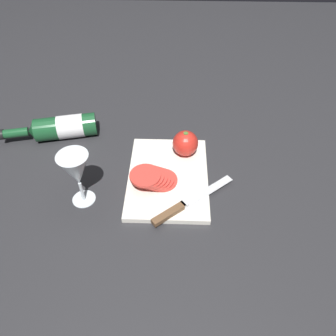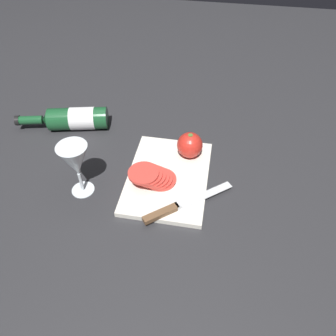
{
  "view_description": "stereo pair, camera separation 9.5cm",
  "coord_description": "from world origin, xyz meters",
  "px_view_note": "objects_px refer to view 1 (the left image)",
  "views": [
    {
      "loc": [
        0.7,
        0.03,
        0.72
      ],
      "look_at": [
        0.03,
        0.01,
        0.05
      ],
      "focal_mm": 35.0,
      "sensor_mm": 36.0,
      "label": 1
    },
    {
      "loc": [
        0.69,
        0.13,
        0.72
      ],
      "look_at": [
        0.03,
        0.01,
        0.05
      ],
      "focal_mm": 35.0,
      "sensor_mm": 36.0,
      "label": 2
    }
  ],
  "objects_px": {
    "wine_bottle": "(63,127)",
    "whole_tomato": "(185,143)",
    "knife": "(178,208)",
    "tomato_slice_stack_near": "(154,178)",
    "wine_glass": "(76,171)"
  },
  "relations": [
    {
      "from": "knife",
      "to": "tomato_slice_stack_near",
      "type": "height_order",
      "value": "tomato_slice_stack_near"
    },
    {
      "from": "wine_bottle",
      "to": "tomato_slice_stack_near",
      "type": "height_order",
      "value": "wine_bottle"
    },
    {
      "from": "wine_bottle",
      "to": "wine_glass",
      "type": "xyz_separation_m",
      "value": [
        0.27,
        0.12,
        0.08
      ]
    },
    {
      "from": "wine_bottle",
      "to": "tomato_slice_stack_near",
      "type": "relative_size",
      "value": 2.35
    },
    {
      "from": "wine_bottle",
      "to": "whole_tomato",
      "type": "xyz_separation_m",
      "value": [
        0.09,
        0.41,
        0.02
      ]
    },
    {
      "from": "whole_tomato",
      "to": "knife",
      "type": "relative_size",
      "value": 0.35
    },
    {
      "from": "wine_bottle",
      "to": "tomato_slice_stack_near",
      "type": "distance_m",
      "value": 0.39
    },
    {
      "from": "wine_bottle",
      "to": "whole_tomato",
      "type": "bearing_deg",
      "value": 77.82
    },
    {
      "from": "knife",
      "to": "tomato_slice_stack_near",
      "type": "distance_m",
      "value": 0.12
    },
    {
      "from": "whole_tomato",
      "to": "wine_glass",
      "type": "bearing_deg",
      "value": -56.95
    },
    {
      "from": "wine_glass",
      "to": "tomato_slice_stack_near",
      "type": "height_order",
      "value": "wine_glass"
    },
    {
      "from": "wine_bottle",
      "to": "tomato_slice_stack_near",
      "type": "xyz_separation_m",
      "value": [
        0.22,
        0.32,
        0.0
      ]
    },
    {
      "from": "wine_bottle",
      "to": "knife",
      "type": "bearing_deg",
      "value": 51.16
    },
    {
      "from": "wine_bottle",
      "to": "wine_glass",
      "type": "relative_size",
      "value": 1.89
    },
    {
      "from": "wine_glass",
      "to": "whole_tomato",
      "type": "bearing_deg",
      "value": 123.05
    }
  ]
}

